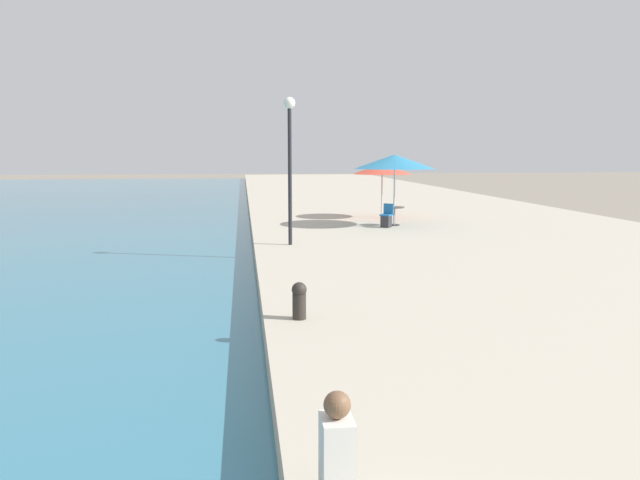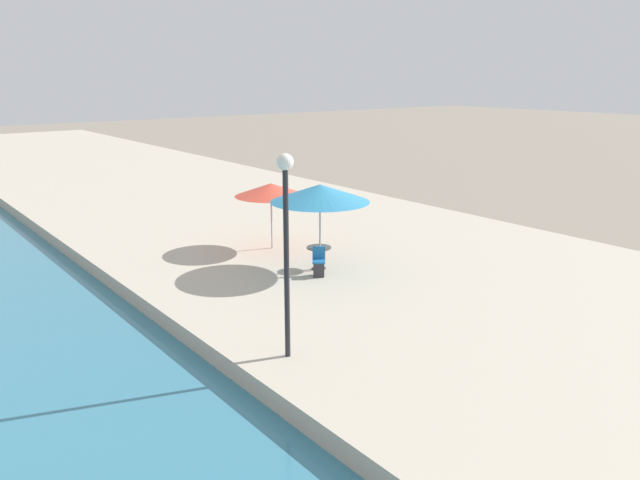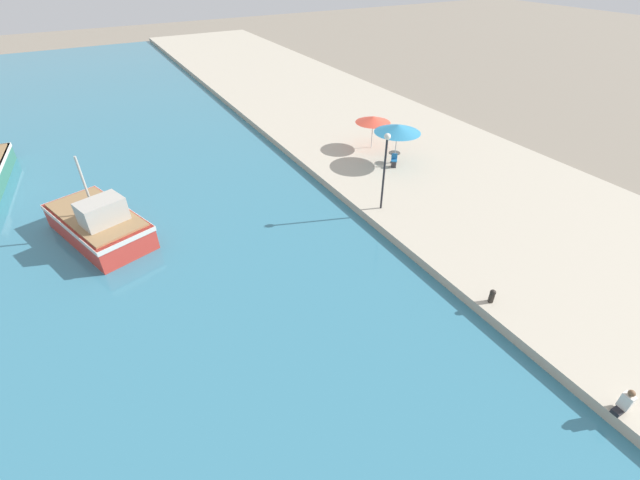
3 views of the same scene
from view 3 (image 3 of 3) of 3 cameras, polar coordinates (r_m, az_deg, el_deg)
name	(u,v)px [view 3 (image 3 of 3)]	position (r m, az deg, el deg)	size (l,w,h in m)	color
quay_promenade	(333,111)	(42.05, 1.74, 16.85)	(16.00, 90.00, 0.51)	#BCB29E
fishing_boat_near	(99,223)	(25.83, -27.38, 2.04)	(5.13, 7.35, 4.74)	red
cafe_umbrella_pink	(398,128)	(30.14, 10.32, 14.42)	(3.15, 3.15, 2.80)	#B7B7B7
cafe_umbrella_white	(373,119)	(32.70, 7.10, 15.67)	(2.60, 2.60, 2.39)	#B7B7B7
cafe_table	(394,155)	(30.97, 9.87, 11.06)	(0.80, 0.80, 0.74)	#333338
cafe_chair_left	(394,162)	(30.40, 9.82, 10.16)	(0.58, 0.58, 0.91)	#2D2D33
person_at_quay	(625,402)	(18.07, 35.58, -17.18)	(0.54, 0.36, 1.00)	#232328
mooring_bollard	(492,296)	(19.98, 21.96, -6.88)	(0.26, 0.26, 0.65)	#2D2823
lamppost	(385,159)	(24.01, 8.71, 10.61)	(0.36, 0.36, 4.56)	#232328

